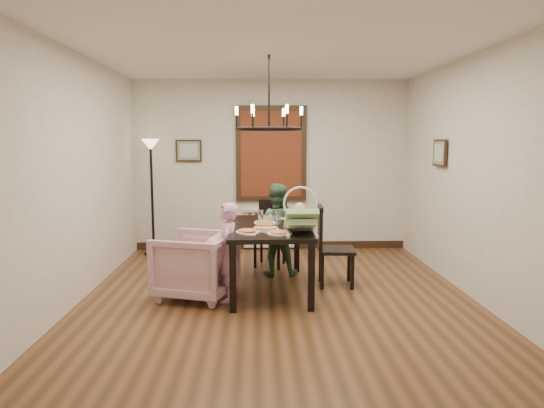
{
  "coord_description": "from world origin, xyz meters",
  "views": [
    {
      "loc": [
        -0.24,
        -5.53,
        1.81
      ],
      "look_at": [
        -0.05,
        0.28,
        1.05
      ],
      "focal_mm": 32.0,
      "sensor_mm": 36.0,
      "label": 1
    }
  ],
  "objects": [
    {
      "name": "chandelier",
      "position": [
        -0.09,
        0.23,
        1.95
      ],
      "size": [
        0.8,
        0.8,
        0.04
      ],
      "primitive_type": "torus",
      "color": "black",
      "rests_on": "room_shell"
    },
    {
      "name": "dining_table",
      "position": [
        -0.09,
        0.23,
        0.71
      ],
      "size": [
        0.98,
        1.71,
        0.79
      ],
      "rotation": [
        0.0,
        0.0,
        0.02
      ],
      "color": "black",
      "rests_on": "room_shell"
    },
    {
      "name": "chair_right",
      "position": [
        0.75,
        0.39,
        0.51
      ],
      "size": [
        0.48,
        0.48,
        1.02
      ],
      "primitive_type": null,
      "rotation": [
        0.0,
        0.0,
        1.5
      ],
      "color": "black",
      "rests_on": "room_shell"
    },
    {
      "name": "baby_bouncer",
      "position": [
        0.24,
        -0.32,
        0.97
      ],
      "size": [
        0.4,
        0.55,
        0.36
      ],
      "primitive_type": null,
      "rotation": [
        0.0,
        0.0,
        0.0
      ],
      "color": "#AADA96",
      "rests_on": "dining_table"
    },
    {
      "name": "window_blinds",
      "position": [
        0.0,
        2.46,
        1.6
      ],
      "size": [
        1.0,
        0.03,
        1.4
      ],
      "primitive_type": "cube",
      "color": "maroon",
      "rests_on": "room_shell"
    },
    {
      "name": "picture_right",
      "position": [
        2.21,
        0.9,
        1.65
      ],
      "size": [
        0.03,
        0.42,
        0.36
      ],
      "primitive_type": "cube",
      "rotation": [
        0.0,
        0.0,
        1.57
      ],
      "color": "black",
      "rests_on": "room_shell"
    },
    {
      "name": "picture_back",
      "position": [
        -1.35,
        2.47,
        1.65
      ],
      "size": [
        0.42,
        0.03,
        0.36
      ],
      "primitive_type": "cube",
      "color": "black",
      "rests_on": "room_shell"
    },
    {
      "name": "armchair",
      "position": [
        -0.96,
        -0.02,
        0.38
      ],
      "size": [
        1.04,
        1.03,
        0.76
      ],
      "primitive_type": "imported",
      "rotation": [
        0.0,
        0.0,
        -1.87
      ],
      "color": "#E0ABBE",
      "rests_on": "room_shell"
    },
    {
      "name": "room_shell",
      "position": [
        0.0,
        0.37,
        1.4
      ],
      "size": [
        4.51,
        5.0,
        2.81
      ],
      "color": "brown",
      "rests_on": "ground"
    },
    {
      "name": "pizza_platter",
      "position": [
        -0.14,
        -0.08,
        0.81
      ],
      "size": [
        0.3,
        0.3,
        0.04
      ],
      "primitive_type": "cylinder",
      "color": "tan",
      "rests_on": "dining_table"
    },
    {
      "name": "seated_man",
      "position": [
        0.01,
        0.91,
        0.52
      ],
      "size": [
        0.53,
        0.42,
        1.03
      ],
      "primitive_type": "imported",
      "rotation": [
        0.0,
        0.0,
        3.08
      ],
      "color": "#3B6442",
      "rests_on": "room_shell"
    },
    {
      "name": "floor_lamp",
      "position": [
        -1.9,
        2.15,
        0.9
      ],
      "size": [
        0.3,
        0.3,
        1.8
      ],
      "primitive_type": null,
      "color": "black",
      "rests_on": "room_shell"
    },
    {
      "name": "salad_bowl",
      "position": [
        -0.15,
        0.1,
        0.83
      ],
      "size": [
        0.31,
        0.31,
        0.08
      ],
      "primitive_type": "imported",
      "color": "white",
      "rests_on": "dining_table"
    },
    {
      "name": "drinking_glass",
      "position": [
        -0.01,
        0.25,
        0.86
      ],
      "size": [
        0.06,
        0.06,
        0.13
      ],
      "primitive_type": "cylinder",
      "color": "silver",
      "rests_on": "dining_table"
    },
    {
      "name": "radiator",
      "position": [
        0.0,
        2.48,
        0.35
      ],
      "size": [
        0.92,
        0.12,
        0.62
      ],
      "primitive_type": null,
      "color": "silver",
      "rests_on": "room_shell"
    },
    {
      "name": "elderly_woman",
      "position": [
        -0.58,
        -0.16,
        0.47
      ],
      "size": [
        0.24,
        0.35,
        0.93
      ],
      "primitive_type": "imported",
      "rotation": [
        0.0,
        0.0,
        -1.61
      ],
      "color": "#C98EB0",
      "rests_on": "room_shell"
    },
    {
      "name": "chair_far",
      "position": [
        -0.05,
        1.36,
        0.48
      ],
      "size": [
        0.52,
        0.52,
        0.96
      ],
      "primitive_type": null,
      "rotation": [
        0.0,
        0.0,
        -0.28
      ],
      "color": "black",
      "rests_on": "room_shell"
    }
  ]
}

